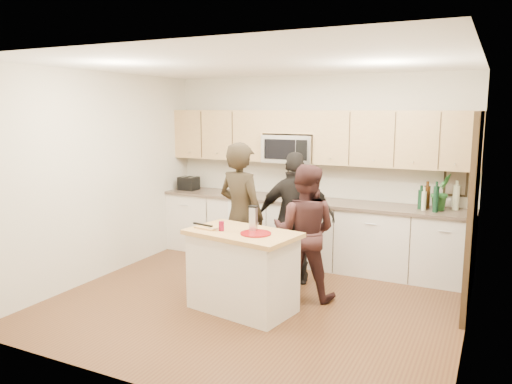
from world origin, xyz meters
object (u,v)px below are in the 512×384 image
at_px(island, 243,270).
at_px(woman_center, 305,232).
at_px(woman_left, 241,216).
at_px(toaster, 189,183).
at_px(woman_right, 296,218).

xyz_separation_m(island, woman_center, (0.48, 0.66, 0.34)).
bearing_deg(woman_left, island, 132.90).
bearing_deg(island, toaster, 145.51).
bearing_deg(woman_right, woman_left, 18.14).
bearing_deg(woman_right, island, 59.30).
distance_m(island, woman_center, 0.88).
distance_m(toaster, woman_center, 2.76).
relative_size(toaster, woman_right, 0.17).
relative_size(island, woman_center, 0.82).
bearing_deg(woman_right, woman_center, 103.12).
bearing_deg(toaster, woman_right, -21.00).
bearing_deg(toaster, woman_center, -27.13).
xyz_separation_m(toaster, woman_center, (2.45, -1.26, -0.25)).
bearing_deg(woman_center, woman_right, -64.12).
bearing_deg(woman_right, toaster, -41.50).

